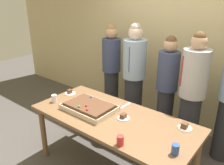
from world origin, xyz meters
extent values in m
cube|color=#CCB784|center=(0.00, 1.60, 1.50)|extent=(8.00, 0.12, 3.00)
cube|color=brown|center=(0.00, 0.00, 0.76)|extent=(1.98, 0.89, 0.04)
cylinder|color=brown|center=(-0.91, -0.36, 0.37)|extent=(0.07, 0.07, 0.74)
cylinder|color=brown|center=(-0.91, 0.36, 0.37)|extent=(0.07, 0.07, 0.74)
cylinder|color=brown|center=(0.91, 0.36, 0.37)|extent=(0.07, 0.07, 0.74)
cube|color=beige|center=(-0.33, -0.05, 0.78)|extent=(0.63, 0.44, 0.01)
cube|color=beige|center=(-0.33, -0.26, 0.81)|extent=(0.63, 0.01, 0.05)
cube|color=beige|center=(-0.33, 0.17, 0.81)|extent=(0.63, 0.01, 0.05)
cube|color=beige|center=(-0.64, -0.05, 0.81)|extent=(0.01, 0.44, 0.05)
cube|color=beige|center=(-0.02, -0.05, 0.81)|extent=(0.01, 0.44, 0.05)
cube|color=brown|center=(-0.33, -0.05, 0.82)|extent=(0.56, 0.37, 0.07)
sphere|color=red|center=(-0.31, -0.12, 0.87)|extent=(0.03, 0.03, 0.03)
sphere|color=#2D84E0|center=(-0.44, 0.10, 0.87)|extent=(0.03, 0.03, 0.03)
sphere|color=red|center=(-0.23, -0.19, 0.87)|extent=(0.03, 0.03, 0.03)
sphere|color=green|center=(-0.36, -0.19, 0.87)|extent=(0.03, 0.03, 0.03)
cylinder|color=white|center=(-0.88, 0.12, 0.78)|extent=(0.15, 0.15, 0.01)
cube|color=brown|center=(-0.88, 0.12, 0.81)|extent=(0.06, 0.06, 0.05)
cylinder|color=white|center=(0.12, 0.04, 0.78)|extent=(0.15, 0.15, 0.01)
cube|color=brown|center=(0.12, 0.04, 0.81)|extent=(0.06, 0.07, 0.05)
cylinder|color=white|center=(0.76, 0.28, 0.78)|extent=(0.15, 0.15, 0.01)
cube|color=brown|center=(0.75, 0.28, 0.81)|extent=(0.07, 0.06, 0.06)
cylinder|color=#2D5199|center=(0.85, -0.17, 0.83)|extent=(0.07, 0.07, 0.10)
cylinder|color=red|center=(0.39, -0.37, 0.83)|extent=(0.07, 0.07, 0.10)
cylinder|color=white|center=(-0.84, -0.18, 0.83)|extent=(0.07, 0.07, 0.10)
cube|color=silver|center=(-0.04, 0.31, 0.78)|extent=(0.03, 0.20, 0.01)
cylinder|color=#28282D|center=(-0.38, 1.01, 0.45)|extent=(0.29, 0.29, 0.89)
cylinder|color=#93ADCC|center=(-0.38, 1.01, 1.19)|extent=(0.36, 0.36, 0.59)
cube|color=navy|center=(-0.37, 0.84, 1.21)|extent=(0.04, 0.02, 0.38)
sphere|color=beige|center=(-0.38, 1.01, 1.58)|extent=(0.22, 0.22, 0.22)
sphere|color=#B2A899|center=(-0.38, 1.01, 1.64)|extent=(0.17, 0.17, 0.17)
cylinder|color=#28282D|center=(0.17, 1.03, 0.41)|extent=(0.24, 0.24, 0.82)
cylinder|color=#384266|center=(0.17, 1.03, 1.10)|extent=(0.30, 0.30, 0.55)
sphere|color=tan|center=(0.17, 1.03, 1.47)|extent=(0.19, 0.19, 0.19)
sphere|color=brown|center=(0.17, 1.03, 1.52)|extent=(0.15, 0.15, 0.15)
cylinder|color=#28282D|center=(-0.96, 1.16, 0.42)|extent=(0.25, 0.25, 0.84)
cylinder|color=#384266|center=(-0.96, 1.16, 1.12)|extent=(0.32, 0.32, 0.57)
sphere|color=tan|center=(-0.96, 1.16, 1.50)|extent=(0.21, 0.21, 0.21)
sphere|color=olive|center=(-0.96, 1.16, 1.56)|extent=(0.17, 0.17, 0.17)
cylinder|color=#28282D|center=(0.59, 0.89, 0.45)|extent=(0.27, 0.27, 0.89)
cylinder|color=#B2B2B7|center=(0.59, 0.89, 1.20)|extent=(0.33, 0.33, 0.61)
cube|color=maroon|center=(0.47, 0.78, 1.23)|extent=(0.04, 0.02, 0.39)
sphere|color=tan|center=(0.59, 0.89, 1.58)|extent=(0.19, 0.19, 0.19)
sphere|color=brown|center=(0.59, 0.89, 1.64)|extent=(0.15, 0.15, 0.15)
cylinder|color=#28282D|center=(0.99, 1.13, 0.43)|extent=(0.24, 0.24, 0.87)
camera|label=1|loc=(1.48, -1.85, 2.14)|focal=37.13mm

